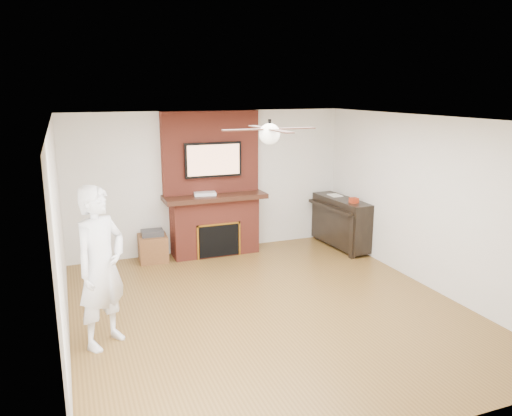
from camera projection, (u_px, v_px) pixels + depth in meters
name	position (u px, v px, depth m)	size (l,w,h in m)	color
room_shell	(269.00, 218.00, 6.37)	(5.36, 5.86, 2.86)	brown
fireplace	(213.00, 198.00, 8.74)	(1.78, 0.64, 2.50)	maroon
tv	(213.00, 160.00, 8.54)	(1.00, 0.08, 0.60)	black
ceiling_fan	(270.00, 133.00, 6.12)	(1.21, 1.21, 0.31)	black
person	(101.00, 267.00, 5.54)	(0.68, 0.45, 1.86)	silver
side_table	(153.00, 247.00, 8.47)	(0.49, 0.49, 0.54)	brown
piano	(341.00, 221.00, 9.16)	(0.61, 1.43, 1.01)	black
cable_box	(205.00, 194.00, 8.57)	(0.37, 0.21, 0.05)	silver
candle_orange	(205.00, 253.00, 8.74)	(0.07, 0.07, 0.11)	orange
candle_green	(219.00, 254.00, 8.76)	(0.07, 0.07, 0.09)	#338035
candle_cream	(224.00, 253.00, 8.78)	(0.08, 0.08, 0.11)	beige
candle_blue	(223.00, 253.00, 8.84)	(0.06, 0.06, 0.07)	#305792
candle_cream_extra	(232.00, 252.00, 8.83)	(0.08, 0.08, 0.11)	#A7BA94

